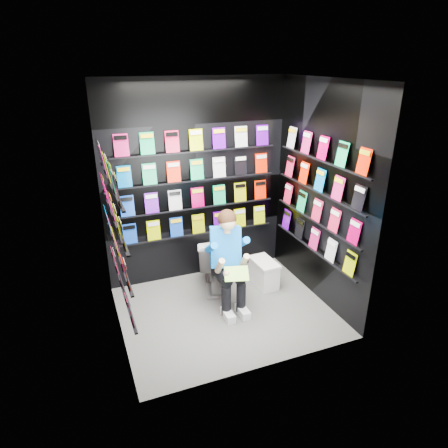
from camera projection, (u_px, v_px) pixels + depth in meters
name	position (u px, v px, depth m)	size (l,w,h in m)	color
floor	(225.00, 311.00, 4.75)	(2.40, 2.40, 0.00)	#5D5D5B
ceiling	(225.00, 79.00, 3.75)	(2.40, 2.40, 0.00)	white
wall_back	(197.00, 183.00, 5.11)	(2.40, 0.04, 2.60)	black
wall_front	(269.00, 247.00, 3.39)	(2.40, 0.04, 2.60)	black
wall_left	(110.00, 224.00, 3.84)	(0.04, 2.00, 2.60)	black
wall_right	(321.00, 196.00, 4.65)	(0.04, 2.00, 2.60)	black
comics_back	(197.00, 184.00, 5.08)	(2.10, 0.06, 1.37)	#C81A43
comics_left	(113.00, 223.00, 3.85)	(0.06, 1.70, 1.37)	#C81A43
comics_right	(319.00, 195.00, 4.64)	(0.06, 1.70, 1.37)	#C81A43
toilet	(214.00, 262.00, 5.12)	(0.42, 0.75, 0.73)	white
longbox	(264.00, 274.00, 5.24)	(0.23, 0.43, 0.32)	white
longbox_lid	(264.00, 262.00, 5.18)	(0.26, 0.45, 0.03)	white
reader	(225.00, 247.00, 4.64)	(0.48, 0.71, 1.30)	blue
held_comic	(236.00, 274.00, 4.41)	(0.27, 0.01, 0.19)	green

